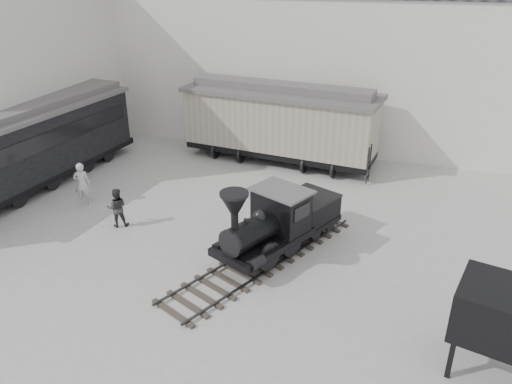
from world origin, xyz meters
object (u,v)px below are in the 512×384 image
(passenger_coach, at_px, (20,149))
(locomotive, at_px, (275,225))
(visitor_b, at_px, (117,208))
(visitor_a, at_px, (82,184))
(coal_hopper, at_px, (505,321))
(boxcar, at_px, (280,121))

(passenger_coach, bearing_deg, locomotive, -2.12)
(visitor_b, bearing_deg, locomotive, 151.91)
(visitor_a, xyz_separation_m, coal_hopper, (15.97, -5.16, 0.69))
(visitor_b, distance_m, coal_hopper, 14.07)
(locomotive, bearing_deg, passenger_coach, -163.57)
(coal_hopper, bearing_deg, visitor_b, 177.77)
(boxcar, distance_m, visitor_b, 9.98)
(locomotive, distance_m, visitor_a, 9.10)
(passenger_coach, bearing_deg, visitor_a, -1.80)
(boxcar, xyz_separation_m, coal_hopper, (9.26, -12.84, -0.51))
(locomotive, height_order, boxcar, boxcar)
(visitor_b, bearing_deg, coal_hopper, 136.10)
(passenger_coach, relative_size, coal_hopper, 5.08)
(visitor_b, bearing_deg, visitor_a, -54.75)
(locomotive, height_order, visitor_a, locomotive)
(passenger_coach, bearing_deg, coal_hopper, -10.23)
(passenger_coach, relative_size, visitor_a, 7.16)
(coal_hopper, bearing_deg, locomotive, 164.87)
(visitor_a, relative_size, visitor_b, 1.19)
(locomotive, relative_size, coal_hopper, 3.18)
(locomotive, xyz_separation_m, coal_hopper, (6.96, -3.86, 0.53))
(locomotive, height_order, coal_hopper, locomotive)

